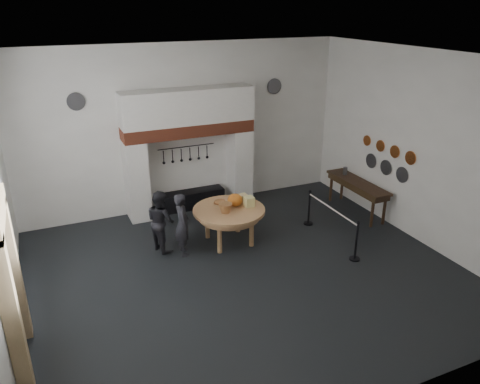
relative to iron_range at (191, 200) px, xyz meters
name	(u,v)px	position (x,y,z in m)	size (l,w,h in m)	color
floor	(245,272)	(0.00, -3.72, -0.25)	(9.00, 8.00, 0.02)	black
ceiling	(246,58)	(0.00, -3.72, 4.25)	(9.00, 8.00, 0.02)	silver
wall_back	(185,128)	(0.00, 0.28, 2.00)	(9.00, 0.02, 4.50)	white
wall_front	(376,274)	(0.00, -7.72, 2.00)	(9.00, 0.02, 4.50)	white
wall_right	(420,148)	(4.50, -3.72, 2.00)	(0.02, 8.00, 4.50)	white
chimney_pier_left	(137,181)	(-1.48, -0.07, 0.82)	(0.55, 0.70, 2.15)	silver
chimney_pier_right	(239,166)	(1.48, -0.07, 0.82)	(0.55, 0.70, 2.15)	silver
hearth_brick_band	(188,129)	(0.00, -0.07, 2.06)	(3.50, 0.72, 0.32)	#9E442B
chimney_hood	(187,106)	(0.00, -0.07, 2.67)	(3.50, 0.70, 0.90)	silver
iron_range	(191,200)	(0.00, 0.00, 0.00)	(1.90, 0.45, 0.50)	black
utensil_rail	(186,147)	(0.00, 0.20, 1.50)	(0.02, 0.02, 1.60)	black
door_recess	(7,297)	(-4.47, -4.72, 1.00)	(0.04, 1.10, 2.50)	black
door_jamb_near	(12,319)	(-4.38, -5.42, 1.05)	(0.22, 0.30, 2.60)	tan
door_jamb_far	(13,271)	(-4.38, -4.02, 1.05)	(0.22, 0.30, 2.60)	tan
wall_plaque	(6,228)	(-4.45, -2.92, 1.35)	(0.05, 0.34, 0.44)	gold
work_table	(229,210)	(0.22, -2.30, 0.59)	(1.72, 1.72, 0.07)	tan
pumpkin	(235,200)	(0.42, -2.20, 0.78)	(0.36, 0.36, 0.31)	orange
cheese_block_big	(249,202)	(0.72, -2.35, 0.74)	(0.22, 0.22, 0.24)	#E2DB87
cheese_block_small	(243,198)	(0.70, -2.05, 0.72)	(0.18, 0.18, 0.20)	#D9C481
wicker_basket	(225,208)	(0.07, -2.45, 0.73)	(0.32, 0.32, 0.22)	#9E613A
bread_loaf	(220,202)	(0.12, -1.95, 0.69)	(0.31, 0.18, 0.13)	#9F6D38
visitor_near	(182,224)	(-0.96, -2.39, 0.50)	(0.55, 0.36, 1.50)	black
visitor_far	(161,221)	(-1.36, -1.99, 0.49)	(0.71, 0.56, 1.47)	black
side_table	(358,183)	(4.10, -2.11, 0.62)	(0.55, 2.20, 0.06)	#352413
pewter_jug	(345,171)	(4.10, -1.51, 0.76)	(0.12, 0.12, 0.22)	#545359
copper_pan_a	(410,158)	(4.46, -3.52, 1.70)	(0.34, 0.34, 0.03)	#C6662D
copper_pan_b	(395,152)	(4.46, -2.97, 1.70)	(0.32, 0.32, 0.03)	#C6662D
copper_pan_c	(380,146)	(4.46, -2.42, 1.70)	(0.30, 0.30, 0.03)	#C6662D
copper_pan_d	(367,141)	(4.46, -1.87, 1.70)	(0.28, 0.28, 0.03)	#C6662D
pewter_plate_left	(402,175)	(4.46, -3.32, 1.20)	(0.40, 0.40, 0.03)	#4C4C51
pewter_plate_mid	(386,168)	(4.46, -2.72, 1.20)	(0.40, 0.40, 0.03)	#4C4C51
pewter_plate_right	(371,161)	(4.46, -2.12, 1.20)	(0.40, 0.40, 0.03)	#4C4C51
pewter_plate_back_left	(76,102)	(-2.70, 0.24, 2.95)	(0.44, 0.44, 0.03)	#4C4C51
pewter_plate_back_right	(274,86)	(2.70, 0.24, 2.95)	(0.44, 0.44, 0.03)	#4C4C51
barrier_post_near	(356,242)	(2.50, -4.24, 0.20)	(0.05, 0.05, 0.90)	black
barrier_post_far	(309,208)	(2.50, -2.24, 0.20)	(0.05, 0.05, 0.90)	black
barrier_rope	(332,209)	(2.50, -3.24, 0.60)	(0.04, 0.04, 2.00)	silver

